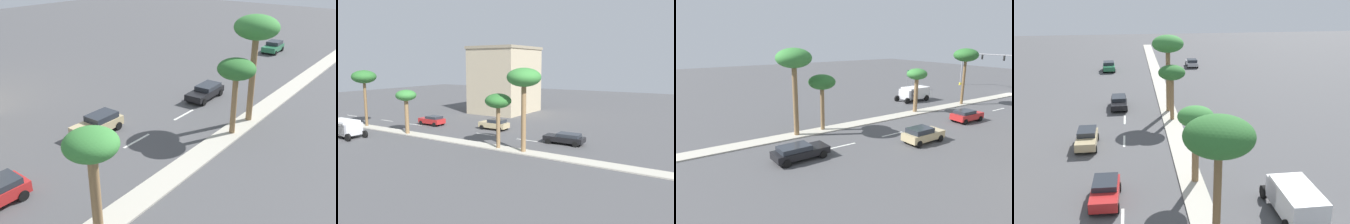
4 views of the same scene
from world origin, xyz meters
TOP-DOWN VIEW (x-y plane):
  - ground_plane at (0.00, 36.46)m, footprint 160.00×160.00m
  - median_curb at (0.00, 46.87)m, footprint 1.80×93.74m
  - lane_stripe_inboard at (-4.94, 4.00)m, footprint 0.20×2.80m
  - lane_stripe_leading at (-4.94, 13.47)m, footprint 0.20×2.80m
  - lane_stripe_trailing at (-4.94, 19.86)m, footprint 0.20×2.80m
  - lane_stripe_center at (-4.94, 32.87)m, footprint 0.20×2.80m
  - lane_stripe_far at (-4.94, 38.97)m, footprint 0.20×2.80m
  - commercial_building at (-23.14, 24.40)m, footprint 11.63×9.73m
  - palm_tree_center at (-0.21, 15.08)m, footprint 3.38×3.38m
  - palm_tree_right at (0.27, 24.23)m, footprint 2.59×2.59m
  - palm_tree_far at (0.10, 38.21)m, footprint 2.81×2.81m
  - palm_tree_inboard at (0.01, 41.24)m, footprint 3.46×3.46m
  - sedan_red_front at (-6.06, 22.37)m, footprint 2.00×3.96m
  - sedan_black_near at (-5.61, 43.52)m, footprint 2.01×4.62m
  - sedan_tan_leading at (-8.19, 32.12)m, footprint 1.92×4.16m
  - box_truck at (5.60, 19.08)m, footprint 2.51×5.28m

SIDE VIEW (x-z plane):
  - ground_plane at x=0.00m, z-range 0.00..0.00m
  - lane_stripe_inboard at x=-4.94m, z-range 0.00..0.01m
  - lane_stripe_leading at x=-4.94m, z-range 0.00..0.01m
  - lane_stripe_trailing at x=-4.94m, z-range 0.00..0.01m
  - lane_stripe_center at x=-4.94m, z-range 0.00..0.01m
  - lane_stripe_far at x=-4.94m, z-range 0.00..0.01m
  - median_curb at x=0.00m, z-range 0.00..0.12m
  - sedan_black_near at x=-5.61m, z-range 0.06..1.34m
  - sedan_red_front at x=-6.06m, z-range 0.06..1.44m
  - sedan_tan_leading at x=-8.19m, z-range 0.05..1.52m
  - box_truck at x=5.60m, z-range 0.16..2.31m
  - palm_tree_right at x=0.27m, z-range 1.95..7.60m
  - palm_tree_far at x=0.10m, z-range 2.09..7.92m
  - commercial_building at x=-23.14m, z-range 0.01..12.14m
  - palm_tree_center at x=-0.21m, z-range 3.02..11.03m
  - palm_tree_inboard at x=0.01m, z-range 3.15..11.69m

